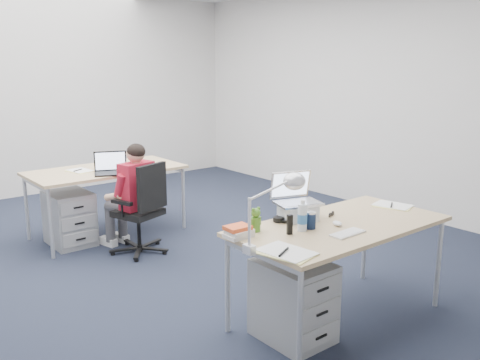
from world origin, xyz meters
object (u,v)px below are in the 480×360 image
(book_stack, at_px, (238,232))
(sunglasses, at_px, (331,215))
(can_koozie, at_px, (311,220))
(drawer_pedestal_near, at_px, (293,301))
(seated_person, at_px, (129,197))
(desk_near, at_px, (340,230))
(desk_far, at_px, (106,173))
(bear_figurine, at_px, (256,219))
(far_cup, at_px, (114,160))
(silver_laptop, at_px, (298,197))
(cordless_phone, at_px, (290,225))
(drawer_pedestal_far, at_px, (69,218))
(headphones, at_px, (287,218))
(wireless_keyboard, at_px, (348,233))
(office_chair, at_px, (141,227))
(computer_mouse, at_px, (337,223))
(desk_lamp, at_px, (267,212))
(dark_laptop, at_px, (111,163))
(water_bottle, at_px, (302,215))

(book_stack, distance_m, sunglasses, 0.85)
(can_koozie, bearing_deg, drawer_pedestal_near, -163.47)
(seated_person, height_order, can_koozie, seated_person)
(desk_near, relative_size, desk_far, 1.00)
(bear_figurine, bearing_deg, book_stack, -174.05)
(far_cup, bearing_deg, silver_laptop, -87.95)
(cordless_phone, bearing_deg, can_koozie, 18.36)
(book_stack, height_order, far_cup, far_cup)
(drawer_pedestal_far, height_order, headphones, headphones)
(book_stack, bearing_deg, seated_person, 82.49)
(desk_far, bearing_deg, wireless_keyboard, -84.32)
(office_chair, distance_m, far_cup, 1.06)
(drawer_pedestal_far, xyz_separation_m, cordless_phone, (0.45, -2.77, 0.52))
(headphones, relative_size, sunglasses, 2.52)
(desk_far, height_order, drawer_pedestal_near, desk_far)
(computer_mouse, bearing_deg, office_chair, 120.66)
(drawer_pedestal_far, xyz_separation_m, sunglasses, (0.99, -2.66, 0.47))
(desk_lamp, height_order, dark_laptop, desk_lamp)
(office_chair, distance_m, can_koozie, 2.15)
(can_koozie, relative_size, sunglasses, 1.27)
(drawer_pedestal_far, bearing_deg, wireless_keyboard, -75.91)
(far_cup, bearing_deg, water_bottle, -91.21)
(silver_laptop, distance_m, far_cup, 2.78)
(desk_near, distance_m, dark_laptop, 2.65)
(bear_figurine, bearing_deg, cordless_phone, -56.27)
(bear_figurine, bearing_deg, drawer_pedestal_far, 95.57)
(computer_mouse, bearing_deg, silver_laptop, 131.76)
(water_bottle, bearing_deg, book_stack, 158.84)
(desk_far, relative_size, headphones, 6.74)
(water_bottle, height_order, desk_lamp, desk_lamp)
(bear_figurine, distance_m, sunglasses, 0.69)
(computer_mouse, xyz_separation_m, dark_laptop, (-0.47, 2.60, 0.10))
(drawer_pedestal_far, height_order, book_stack, book_stack)
(computer_mouse, bearing_deg, desk_near, 34.32)
(cordless_phone, bearing_deg, water_bottle, 19.70)
(headphones, height_order, water_bottle, water_bottle)
(water_bottle, distance_m, cordless_phone, 0.13)
(drawer_pedestal_near, xyz_separation_m, sunglasses, (0.56, 0.17, 0.47))
(can_koozie, xyz_separation_m, far_cup, (-0.02, 2.98, -0.01))
(silver_laptop, xyz_separation_m, far_cup, (-0.10, 2.78, -0.12))
(book_stack, relative_size, cordless_phone, 1.28)
(dark_laptop, bearing_deg, wireless_keyboard, -58.39)
(cordless_phone, bearing_deg, computer_mouse, 7.33)
(drawer_pedestal_near, height_order, can_koozie, can_koozie)
(water_bottle, distance_m, sunglasses, 0.45)
(can_koozie, bearing_deg, cordless_phone, -179.66)
(computer_mouse, bearing_deg, can_koozie, 178.80)
(seated_person, distance_m, desk_lamp, 2.40)
(computer_mouse, distance_m, dark_laptop, 2.65)
(desk_lamp, height_order, far_cup, desk_lamp)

